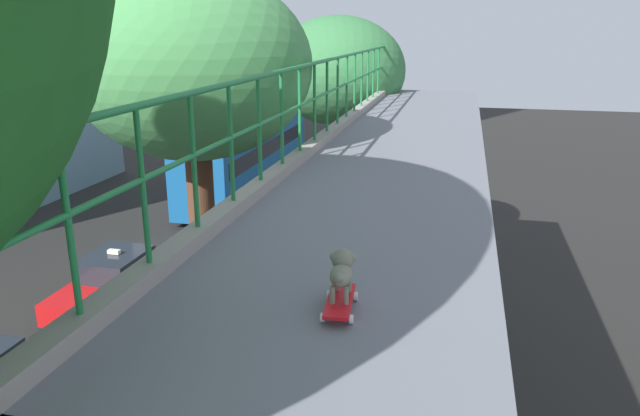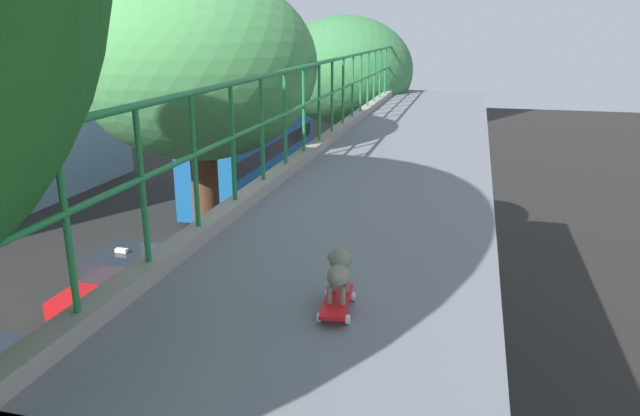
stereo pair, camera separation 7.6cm
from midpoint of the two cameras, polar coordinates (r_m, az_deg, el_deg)
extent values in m
cylinder|color=#207D3D|center=(3.73, -23.59, -1.45)|extent=(0.04, 0.04, 1.14)
cylinder|color=#207D3D|center=(4.39, -17.17, 1.89)|extent=(0.04, 0.04, 1.14)
cylinder|color=#207D3D|center=(5.11, -12.48, 4.32)|extent=(0.04, 0.04, 1.14)
cylinder|color=#207D3D|center=(5.86, -8.94, 6.12)|extent=(0.04, 0.04, 1.14)
cylinder|color=#207D3D|center=(6.62, -6.19, 7.50)|extent=(0.04, 0.04, 1.14)
cylinder|color=#207D3D|center=(7.41, -4.01, 8.57)|extent=(0.04, 0.04, 1.14)
cylinder|color=#207D3D|center=(8.20, -2.24, 9.43)|extent=(0.04, 0.04, 1.14)
cylinder|color=#207D3D|center=(9.00, -0.78, 10.13)|extent=(0.04, 0.04, 1.14)
cylinder|color=#207D3D|center=(9.81, 0.45, 10.71)|extent=(0.04, 0.04, 1.14)
cylinder|color=#207D3D|center=(10.62, 1.50, 11.20)|extent=(0.04, 0.04, 1.14)
cylinder|color=#207D3D|center=(11.44, 2.39, 11.61)|extent=(0.04, 0.04, 1.14)
cylinder|color=#207D3D|center=(12.26, 3.18, 11.97)|extent=(0.04, 0.04, 1.14)
cylinder|color=#207D3D|center=(13.08, 3.86, 12.28)|extent=(0.04, 0.04, 1.14)
cylinder|color=#207D3D|center=(13.90, 4.46, 12.55)|extent=(0.04, 0.04, 1.14)
cylinder|color=#207D3D|center=(14.73, 5.00, 12.80)|extent=(0.04, 0.04, 1.14)
cylinder|color=#207D3D|center=(15.55, 5.49, 13.01)|extent=(0.04, 0.04, 1.14)
cylinder|color=#207D3D|center=(16.38, 5.92, 13.20)|extent=(0.04, 0.04, 1.14)
cylinder|color=black|center=(15.09, -26.33, -14.75)|extent=(0.18, 0.68, 0.68)
cube|color=slate|center=(14.76, -13.35, -12.90)|extent=(1.82, 4.56, 0.72)
cube|color=#1E232B|center=(14.26, -13.99, -11.20)|extent=(1.56, 2.28, 0.54)
cylinder|color=black|center=(15.63, -8.11, -11.80)|extent=(0.20, 0.69, 0.69)
cylinder|color=black|center=(16.30, -13.91, -10.88)|extent=(0.20, 0.69, 0.69)
cylinder|color=black|center=(13.52, -12.50, -17.11)|extent=(0.20, 0.69, 0.69)
cylinder|color=black|center=(14.29, -19.04, -15.67)|extent=(0.20, 0.69, 0.69)
cube|color=red|center=(18.52, -19.55, -7.26)|extent=(1.85, 4.12, 0.63)
cube|color=#1E232B|center=(18.53, -19.21, -5.10)|extent=(1.57, 1.96, 0.63)
cube|color=silver|center=(18.39, -19.32, -3.99)|extent=(0.36, 0.16, 0.12)
cylinder|color=black|center=(17.20, -19.26, -9.91)|extent=(0.19, 0.64, 0.64)
cylinder|color=black|center=(18.17, -24.02, -8.99)|extent=(0.19, 0.64, 0.64)
cylinder|color=black|center=(19.15, -15.21, -6.69)|extent=(0.19, 0.64, 0.64)
cylinder|color=black|center=(20.03, -19.69, -6.05)|extent=(0.19, 0.64, 0.64)
cube|color=#15508A|center=(28.93, -7.04, 4.96)|extent=(2.47, 11.83, 3.09)
cube|color=black|center=(28.82, -7.08, 6.01)|extent=(2.49, 10.88, 0.70)
cylinder|color=black|center=(32.69, -2.48, 4.07)|extent=(0.28, 0.96, 0.96)
cylinder|color=black|center=(33.41, -6.40, 4.26)|extent=(0.28, 0.96, 0.96)
cylinder|color=black|center=(25.91, -6.97, 0.45)|extent=(0.28, 0.96, 0.96)
cylinder|color=black|center=(26.81, -11.72, 0.78)|extent=(0.28, 0.96, 0.96)
cylinder|color=#513020|center=(10.54, -10.94, -9.85)|extent=(0.43, 0.43, 6.27)
ellipsoid|color=#458D4B|center=(9.44, -12.38, 13.19)|extent=(3.65, 3.65, 2.84)
cylinder|color=brown|center=(18.30, 1.52, 0.97)|extent=(0.39, 0.39, 5.54)
ellipsoid|color=#367641|center=(17.62, 1.62, 13.06)|extent=(3.89, 3.89, 3.11)
cube|color=red|center=(3.93, 1.36, -8.90)|extent=(0.21, 0.53, 0.02)
cylinder|color=white|center=(4.09, 2.93, -8.48)|extent=(0.03, 0.06, 0.06)
cylinder|color=white|center=(4.11, 0.35, -8.34)|extent=(0.03, 0.06, 0.06)
cylinder|color=white|center=(3.79, 2.45, -10.67)|extent=(0.03, 0.06, 0.06)
cylinder|color=white|center=(3.81, -0.35, -10.49)|extent=(0.03, 0.06, 0.06)
cylinder|color=slate|center=(4.01, 2.24, -7.26)|extent=(0.04, 0.04, 0.12)
cylinder|color=slate|center=(4.01, 0.99, -7.19)|extent=(0.04, 0.04, 0.12)
cylinder|color=slate|center=(3.83, 1.94, -8.44)|extent=(0.04, 0.04, 0.12)
cylinder|color=slate|center=(3.84, 0.63, -8.36)|extent=(0.04, 0.04, 0.12)
ellipsoid|color=slate|center=(3.88, 1.46, -6.48)|extent=(0.17, 0.27, 0.13)
sphere|color=slate|center=(3.96, 1.66, -4.98)|extent=(0.15, 0.15, 0.15)
ellipsoid|color=#76815A|center=(4.02, 1.77, -4.77)|extent=(0.06, 0.07, 0.05)
sphere|color=slate|center=(3.94, 2.48, -4.77)|extent=(0.06, 0.06, 0.06)
sphere|color=slate|center=(3.96, 0.84, -4.69)|extent=(0.06, 0.06, 0.06)
sphere|color=slate|center=(3.74, 1.23, -6.74)|extent=(0.07, 0.07, 0.07)
camera|label=1|loc=(0.04, -90.45, -0.14)|focal=33.25mm
camera|label=2|loc=(0.04, 89.55, 0.14)|focal=33.25mm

